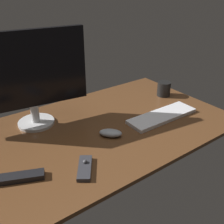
{
  "coord_description": "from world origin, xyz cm",
  "views": [
    {
      "loc": [
        -67.28,
        -101.79,
        74.3
      ],
      "look_at": [
        7.95,
        1.18,
        8.0
      ],
      "focal_mm": 42.83,
      "sensor_mm": 36.0,
      "label": 1
    }
  ],
  "objects": [
    {
      "name": "media_remote",
      "position": [
        -24.94,
        -24.7,
        2.94
      ],
      "size": [
        13.15,
        15.58,
        3.09
      ],
      "rotation": [
        0.0,
        0.0,
        0.96
      ],
      "color": "#2D2D33",
      "rests_on": "desk"
    },
    {
      "name": "desk",
      "position": [
        0.0,
        0.0,
        1.0
      ],
      "size": [
        140.0,
        84.0,
        2.0
      ],
      "primitive_type": "cube",
      "color": "brown",
      "rests_on": "ground"
    },
    {
      "name": "coffee_mug",
      "position": [
        56.63,
        9.8,
        6.7
      ],
      "size": [
        8.63,
        8.63,
        9.4
      ],
      "primitive_type": "cylinder",
      "color": "black",
      "rests_on": "desk"
    },
    {
      "name": "tv_remote",
      "position": [
        -48.67,
        -14.83,
        3.17
      ],
      "size": [
        19.32,
        12.13,
        2.34
      ],
      "primitive_type": "cube",
      "rotation": [
        0.0,
        0.0,
        -0.41
      ],
      "color": "black",
      "rests_on": "desk"
    },
    {
      "name": "keyboard",
      "position": [
        33.58,
        -11.58,
        3.0
      ],
      "size": [
        42.4,
        13.72,
        2.0
      ],
      "primitive_type": "cube",
      "rotation": [
        0.0,
        0.0,
        -0.02
      ],
      "color": "white",
      "rests_on": "desk"
    },
    {
      "name": "computer_mouse",
      "position": [
        -1.18,
        -10.15,
        3.78
      ],
      "size": [
        12.24,
        12.28,
        3.56
      ],
      "primitive_type": "ellipsoid",
      "rotation": [
        0.0,
        0.0,
        -0.79
      ],
      "color": "#999EA5",
      "rests_on": "desk"
    },
    {
      "name": "monitor",
      "position": [
        -26.37,
        23.65,
        29.55
      ],
      "size": [
        58.32,
        19.22,
        49.6
      ],
      "rotation": [
        0.0,
        0.0,
        -0.15
      ],
      "color": "silver",
      "rests_on": "desk"
    }
  ]
}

